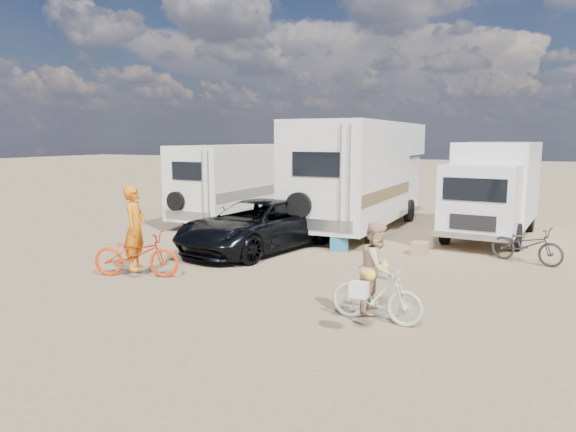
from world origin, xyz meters
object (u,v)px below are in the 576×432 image
at_px(rider_man, 135,235).
at_px(cooler, 339,243).
at_px(bike_man, 136,254).
at_px(rider_woman, 377,278).
at_px(bike_woman, 376,294).
at_px(rv_main, 360,176).
at_px(crate, 420,248).
at_px(box_truck, 492,191).
at_px(bike_parked, 527,245).
at_px(dark_suv, 257,225).
at_px(rv_left, 240,183).

bearing_deg(rider_man, cooler, -54.35).
relative_size(bike_man, rider_man, 1.04).
bearing_deg(rider_woman, bike_woman, 0.00).
relative_size(rv_main, crate, 18.14).
bearing_deg(cooler, box_truck, 28.57).
height_order(bike_man, bike_parked, bike_man).
relative_size(dark_suv, rider_man, 2.65).
bearing_deg(rider_woman, bike_man, 87.62).
distance_m(bike_man, bike_parked, 9.70).
relative_size(rider_man, rider_woman, 1.22).
bearing_deg(bike_parked, box_truck, 38.57).
bearing_deg(crate, bike_woman, -88.25).
distance_m(rv_main, box_truck, 4.33).
relative_size(rv_main, rv_left, 1.21).
height_order(bike_parked, cooler, bike_parked).
distance_m(box_truck, cooler, 5.60).
relative_size(rv_left, rider_woman, 4.15).
distance_m(rv_left, cooler, 6.53).
xyz_separation_m(box_truck, bike_parked, (1.00, -3.37, -1.04)).
height_order(rv_main, bike_man, rv_main).
relative_size(bike_woman, cooler, 3.23).
height_order(rv_main, bike_woman, rv_main).
height_order(bike_woman, rider_man, rider_man).
height_order(rider_man, rider_woman, rider_man).
distance_m(rv_main, rider_man, 8.89).
distance_m(dark_suv, bike_woman, 6.41).
bearing_deg(crate, cooler, -169.87).
bearing_deg(rider_woman, rider_man, 87.62).
distance_m(rider_man, rider_woman, 5.88).
distance_m(rv_main, dark_suv, 5.08).
bearing_deg(bike_parked, crate, 113.54).
height_order(box_truck, cooler, box_truck).
relative_size(rider_man, bike_parked, 1.07).
bearing_deg(rv_main, rider_man, -106.94).
bearing_deg(cooler, crate, -6.06).
distance_m(bike_man, cooler, 5.71).
relative_size(dark_suv, bike_woman, 3.10).
distance_m(rv_main, rider_woman, 9.62).
height_order(bike_woman, rider_woman, rider_woman).
xyz_separation_m(dark_suv, crate, (4.39, 1.24, -0.54)).
height_order(rider_man, bike_parked, rider_man).
bearing_deg(rv_left, bike_man, -74.80).
bearing_deg(rv_left, rv_main, 3.79).
relative_size(bike_man, crate, 4.58).
xyz_separation_m(rider_woman, bike_parked, (2.49, 5.81, -0.32)).
relative_size(box_truck, cooler, 11.66).
xyz_separation_m(rv_left, bike_man, (1.75, -8.28, -0.93)).
xyz_separation_m(bike_parked, cooler, (-4.86, -0.46, -0.27)).
relative_size(bike_woman, rider_woman, 1.04).
height_order(box_truck, bike_man, box_truck).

